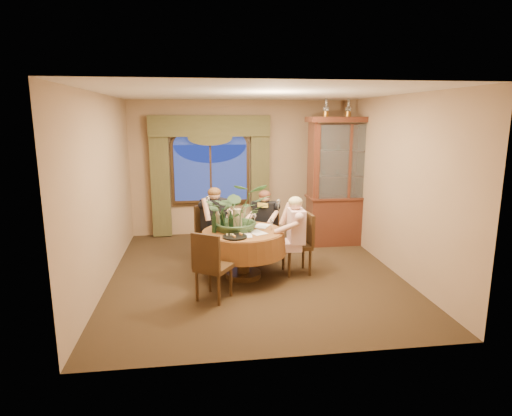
{
  "coord_description": "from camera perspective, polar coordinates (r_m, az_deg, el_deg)",
  "views": [
    {
      "loc": [
        -0.85,
        -6.47,
        2.46
      ],
      "look_at": [
        0.0,
        -0.15,
        1.1
      ],
      "focal_mm": 30.0,
      "sensor_mm": 36.0,
      "label": 1
    }
  ],
  "objects": [
    {
      "name": "dining_table",
      "position": [
        6.69,
        -1.71,
        -6.13
      ],
      "size": [
        1.61,
        1.61,
        0.75
      ],
      "primitive_type": "cylinder",
      "rotation": [
        0.0,
        0.0,
        0.23
      ],
      "color": "maroon",
      "rests_on": "floor"
    },
    {
      "name": "wine_glass_person_scarf",
      "position": [
        6.95,
        -0.21,
        -1.44
      ],
      "size": [
        0.07,
        0.07,
        0.18
      ],
      "primitive_type": null,
      "color": "silver",
      "rests_on": "dining_table"
    },
    {
      "name": "tasting_paper_0",
      "position": [
        6.46,
        0.14,
        -3.29
      ],
      "size": [
        0.32,
        0.36,
        0.0
      ],
      "primitive_type": "cube",
      "rotation": [
        0.0,
        0.0,
        0.46
      ],
      "color": "white",
      "rests_on": "dining_table"
    },
    {
      "name": "chair_right",
      "position": [
        6.86,
        5.45,
        -4.8
      ],
      "size": [
        0.45,
        0.45,
        0.96
      ],
      "primitive_type": "cube",
      "rotation": [
        0.0,
        0.0,
        -4.64
      ],
      "color": "black",
      "rests_on": "floor"
    },
    {
      "name": "china_cabinet",
      "position": [
        8.48,
        11.78,
        3.46
      ],
      "size": [
        1.52,
        0.6,
        2.46
      ],
      "primitive_type": "cube",
      "color": "#3E1C12",
      "rests_on": "floor"
    },
    {
      "name": "chair_back",
      "position": [
        7.41,
        -5.94,
        -3.53
      ],
      "size": [
        0.57,
        0.57,
        0.96
      ],
      "primitive_type": "cube",
      "rotation": [
        0.0,
        0.0,
        -2.63
      ],
      "color": "black",
      "rests_on": "floor"
    },
    {
      "name": "floor",
      "position": [
        6.97,
        -0.2,
        -8.62
      ],
      "size": [
        5.0,
        5.0,
        0.0
      ],
      "primitive_type": "plane",
      "color": "black",
      "rests_on": "ground"
    },
    {
      "name": "person_scarf",
      "position": [
        7.42,
        1.22,
        -2.32
      ],
      "size": [
        0.59,
        0.58,
        1.24
      ],
      "primitive_type": null,
      "rotation": [
        0.0,
        0.0,
        -3.68
      ],
      "color": "black",
      "rests_on": "floor"
    },
    {
      "name": "wall_right",
      "position": [
        7.25,
        17.74,
        3.06
      ],
      "size": [
        0.0,
        5.0,
        5.0
      ],
      "primitive_type": "plane",
      "rotation": [
        1.57,
        0.0,
        -1.57
      ],
      "color": "#937454",
      "rests_on": "ground"
    },
    {
      "name": "tasting_paper_2",
      "position": [
        6.33,
        -1.51,
        -3.61
      ],
      "size": [
        0.23,
        0.31,
        0.0
      ],
      "primitive_type": "cube",
      "rotation": [
        0.0,
        0.0,
        -0.06
      ],
      "color": "white",
      "rests_on": "dining_table"
    },
    {
      "name": "wine_bottle_2",
      "position": [
        6.65,
        -4.46,
        -1.43
      ],
      "size": [
        0.07,
        0.07,
        0.33
      ],
      "primitive_type": "cylinder",
      "color": "black",
      "rests_on": "dining_table"
    },
    {
      "name": "wine_bottle_4",
      "position": [
        6.44,
        -3.35,
        -1.85
      ],
      "size": [
        0.07,
        0.07,
        0.33
      ],
      "primitive_type": "cylinder",
      "color": "black",
      "rests_on": "dining_table"
    },
    {
      "name": "drapery_right",
      "position": [
        9.03,
        0.53,
        3.9
      ],
      "size": [
        0.38,
        0.14,
        2.32
      ],
      "primitive_type": "cube",
      "color": "#434022",
      "rests_on": "floor"
    },
    {
      "name": "wall_back",
      "position": [
        9.07,
        -2.28,
        5.33
      ],
      "size": [
        4.5,
        0.0,
        4.5
      ],
      "primitive_type": "plane",
      "rotation": [
        1.57,
        0.0,
        0.0
      ],
      "color": "#937454",
      "rests_on": "ground"
    },
    {
      "name": "tasting_paper_1",
      "position": [
        6.84,
        0.78,
        -2.41
      ],
      "size": [
        0.33,
        0.36,
        0.0
      ],
      "primitive_type": "cube",
      "rotation": [
        0.0,
        0.0,
        -0.49
      ],
      "color": "white",
      "rests_on": "dining_table"
    },
    {
      "name": "wine_glass_person_pink",
      "position": [
        6.6,
        2.11,
        -2.17
      ],
      "size": [
        0.07,
        0.07,
        0.18
      ],
      "primitive_type": null,
      "color": "silver",
      "rests_on": "dining_table"
    },
    {
      "name": "oil_lamp_center",
      "position": [
        8.39,
        12.2,
        12.97
      ],
      "size": [
        0.11,
        0.11,
        0.34
      ],
      "primitive_type": null,
      "color": "#A5722D",
      "rests_on": "china_cabinet"
    },
    {
      "name": "olive_bowl",
      "position": [
        6.52,
        -1.37,
        -2.94
      ],
      "size": [
        0.16,
        0.16,
        0.05
      ],
      "primitive_type": "imported",
      "color": "#46552A",
      "rests_on": "dining_table"
    },
    {
      "name": "swag_valance",
      "position": [
        8.82,
        -6.18,
        10.81
      ],
      "size": [
        2.45,
        0.16,
        0.42
      ],
      "primitive_type": null,
      "color": "#434022",
      "rests_on": "wall_back"
    },
    {
      "name": "stoneware_vase",
      "position": [
        6.67,
        -2.55,
        -1.45
      ],
      "size": [
        0.17,
        0.17,
        0.31
      ],
      "primitive_type": null,
      "color": "#90805D",
      "rests_on": "dining_table"
    },
    {
      "name": "chair_front_left",
      "position": [
        5.9,
        -5.66,
        -7.63
      ],
      "size": [
        0.58,
        0.58,
        0.96
      ],
      "primitive_type": "cube",
      "rotation": [
        0.0,
        0.0,
        -0.57
      ],
      "color": "black",
      "rests_on": "floor"
    },
    {
      "name": "wine_glass_person_back",
      "position": [
        6.92,
        -3.77,
        -1.52
      ],
      "size": [
        0.07,
        0.07,
        0.18
      ],
      "primitive_type": null,
      "color": "silver",
      "rests_on": "dining_table"
    },
    {
      "name": "wine_bottle_3",
      "position": [
        6.54,
        -3.43,
        -1.64
      ],
      "size": [
        0.07,
        0.07,
        0.33
      ],
      "primitive_type": "cylinder",
      "color": "tan",
      "rests_on": "dining_table"
    },
    {
      "name": "wine_bottle_1",
      "position": [
        6.45,
        -5.62,
        -1.87
      ],
      "size": [
        0.07,
        0.07,
        0.33
      ],
      "primitive_type": "cylinder",
      "color": "black",
      "rests_on": "dining_table"
    },
    {
      "name": "drapery_left",
      "position": [
        8.97,
        -12.63,
        3.55
      ],
      "size": [
        0.38,
        0.14,
        2.32
      ],
      "primitive_type": "cube",
      "color": "#434022",
      "rests_on": "floor"
    },
    {
      "name": "oil_lamp_left",
      "position": [
        8.25,
        9.32,
        13.1
      ],
      "size": [
        0.11,
        0.11,
        0.34
      ],
      "primitive_type": null,
      "color": "#A5722D",
      "rests_on": "china_cabinet"
    },
    {
      "name": "oil_lamp_right",
      "position": [
        8.54,
        14.99,
        12.82
      ],
      "size": [
        0.11,
        0.11,
        0.34
      ],
      "primitive_type": null,
      "color": "#A5722D",
      "rests_on": "china_cabinet"
    },
    {
      "name": "chair_back_right",
      "position": [
        7.46,
        1.0,
        -3.35
      ],
      "size": [
        0.57,
        0.57,
        0.96
      ],
      "primitive_type": "cube",
      "rotation": [
        0.0,
        0.0,
        -3.65
      ],
      "color": "black",
      "rests_on": "floor"
    },
    {
      "name": "cheese_platter",
      "position": [
        6.2,
        -2.83,
        -3.87
      ],
      "size": [
        0.36,
        0.36,
        0.02
      ],
      "primitive_type": "cylinder",
      "color": "black",
      "rests_on": "dining_table"
    },
    {
      "name": "arched_transom",
      "position": [
        8.91,
        -6.17,
        9.53
      ],
      "size": [
        1.6,
        0.06,
        0.44
      ],
      "primitive_type": null,
      "color": "navy",
      "rests_on": "wall_back"
    },
    {
      "name": "person_pink",
      "position": [
        6.72,
        5.36,
        -3.77
      ],
      "size": [
        0.43,
        0.47,
        1.27
      ],
      "primitive_type": null,
      "rotation": [
        0.0,
        0.0,
        1.54
      ],
      "color": "beige",
      "rests_on": "floor"
    },
    {
      "name": "window",
      "position": [
        8.98,
        -6.06,
        4.55
      ],
      "size": [
        1.62,
        0.1,
        1.32
      ],
      "primitive_type": null,
      "color": "navy",
      "rests_on": "wall_back"
    },
    {
      "name": "person_back",
      "position": [
        7.34,
        -5.58,
        -2.26
      ],
      "size": [
        0.62,
        0.6,
        1.31
      ],
      "primitive_type": null,
      "rotation": [
        0.0,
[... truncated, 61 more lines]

